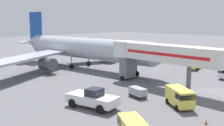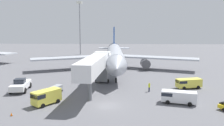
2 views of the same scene
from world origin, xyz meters
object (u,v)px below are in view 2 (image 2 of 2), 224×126
(jet_bridge, at_px, (96,65))
(pushback_tug, at_px, (21,85))
(safety_cone_alpha, at_px, (11,114))
(airplane_at_gate, at_px, (115,55))
(service_van_mid_left, at_px, (46,96))
(service_van_mid_center, at_px, (188,83))
(apron_light_mast, at_px, (80,18))
(baggage_cart_outer_left, at_px, (56,89))
(service_van_rear_right, at_px, (178,96))
(ground_crew_worker_foreground, at_px, (149,87))

(jet_bridge, distance_m, pushback_tug, 15.67)
(jet_bridge, height_order, safety_cone_alpha, jet_bridge)
(airplane_at_gate, relative_size, pushback_tug, 7.18)
(service_van_mid_left, height_order, safety_cone_alpha, service_van_mid_left)
(service_van_mid_center, relative_size, apron_light_mast, 0.22)
(baggage_cart_outer_left, bearing_deg, service_van_rear_right, -13.53)
(service_van_mid_center, height_order, ground_crew_worker_foreground, service_van_mid_center)
(service_van_rear_right, xyz_separation_m, ground_crew_worker_foreground, (-3.79, 6.76, -0.21))
(pushback_tug, distance_m, apron_light_mast, 66.31)
(baggage_cart_outer_left, bearing_deg, pushback_tug, 169.87)
(pushback_tug, xyz_separation_m, service_van_rear_right, (29.30, -6.58, 0.02))
(pushback_tug, distance_m, safety_cone_alpha, 13.59)
(jet_bridge, relative_size, ground_crew_worker_foreground, 11.07)
(safety_cone_alpha, bearing_deg, pushback_tug, 109.00)
(airplane_at_gate, relative_size, baggage_cart_outer_left, 16.92)
(jet_bridge, distance_m, service_van_mid_left, 11.72)
(service_van_rear_right, xyz_separation_m, safety_cone_alpha, (-24.88, -6.24, -0.94))
(airplane_at_gate, height_order, pushback_tug, airplane_at_gate)
(service_van_mid_left, distance_m, service_van_mid_center, 28.36)
(airplane_at_gate, xyz_separation_m, pushback_tug, (-18.21, -22.94, -3.32))
(baggage_cart_outer_left, xyz_separation_m, apron_light_mast, (-7.02, 65.62, 16.67))
(baggage_cart_outer_left, bearing_deg, service_van_mid_left, -88.35)
(pushback_tug, bearing_deg, ground_crew_worker_foreground, 0.40)
(service_van_mid_left, bearing_deg, ground_crew_worker_foreground, 24.38)
(service_van_rear_right, distance_m, safety_cone_alpha, 25.67)
(service_van_rear_right, bearing_deg, baggage_cart_outer_left, 166.47)
(jet_bridge, distance_m, service_van_mid_center, 19.44)
(service_van_mid_left, bearing_deg, apron_light_mast, 95.71)
(service_van_rear_right, xyz_separation_m, apron_light_mast, (-28.77, 70.85, 16.27))
(ground_crew_worker_foreground, height_order, apron_light_mast, apron_light_mast)
(pushback_tug, bearing_deg, jet_bridge, 1.20)
(ground_crew_worker_foreground, bearing_deg, service_van_mid_center, 18.84)
(service_van_mid_left, bearing_deg, jet_bridge, 48.02)
(jet_bridge, relative_size, service_van_mid_center, 3.75)
(baggage_cart_outer_left, height_order, safety_cone_alpha, baggage_cart_outer_left)
(service_van_rear_right, relative_size, ground_crew_worker_foreground, 3.15)
(service_van_mid_left, xyz_separation_m, safety_cone_alpha, (-3.32, -4.95, -1.09))
(pushback_tug, distance_m, baggage_cart_outer_left, 7.68)
(jet_bridge, bearing_deg, service_van_mid_left, -131.98)
(service_van_rear_right, bearing_deg, safety_cone_alpha, -165.92)
(service_van_mid_left, bearing_deg, pushback_tug, 134.49)
(jet_bridge, height_order, service_van_mid_center, jet_bridge)
(jet_bridge, bearing_deg, safety_cone_alpha, -129.14)
(airplane_at_gate, height_order, apron_light_mast, apron_light_mast)
(jet_bridge, distance_m, baggage_cart_outer_left, 8.97)
(service_van_mid_left, xyz_separation_m, baggage_cart_outer_left, (-0.19, 6.53, -0.56))
(service_van_mid_left, relative_size, apron_light_mast, 0.20)
(apron_light_mast, bearing_deg, service_van_mid_center, -61.40)
(safety_cone_alpha, bearing_deg, service_van_mid_left, 56.12)
(jet_bridge, bearing_deg, apron_light_mast, 102.85)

